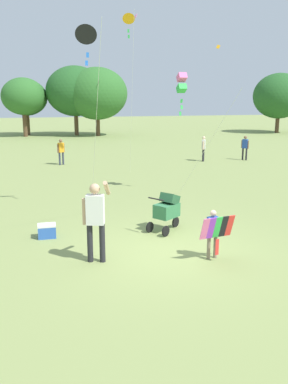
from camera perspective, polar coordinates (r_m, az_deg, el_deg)
ground_plane at (r=9.82m, az=3.65°, el=-7.91°), size 120.00×120.00×0.00m
treeline_distant at (r=37.09m, az=-6.54°, el=13.09°), size 38.79×6.84×5.97m
child_with_butterfly_kite at (r=9.20m, az=9.50°, el=-5.12°), size 0.79×0.42×1.10m
person_adult_flyer at (r=8.88m, az=-6.66°, el=-3.18°), size 0.65×0.52×1.81m
stroller at (r=10.98m, az=3.19°, el=-2.28°), size 1.04×0.90×1.03m
kite_adult_black at (r=12.51m, az=-7.92°, el=20.29°), size 0.67×4.03×5.45m
kite_orange_delta at (r=15.06m, az=5.22°, el=14.58°), size 1.05×3.05×4.29m
kite_green_novelty at (r=19.09m, az=-2.09°, el=22.26°), size 0.69×3.12×6.90m
person_red_shirt at (r=23.66m, az=13.65°, el=6.16°), size 0.32×0.33×1.33m
person_couple_left at (r=22.83m, az=8.15°, el=6.18°), size 0.29×0.39×1.35m
person_kid_running at (r=21.83m, az=-11.29°, el=5.69°), size 0.38×0.29×1.32m
cooler_box at (r=10.84m, az=-13.14°, el=-5.20°), size 0.45×0.33×0.35m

